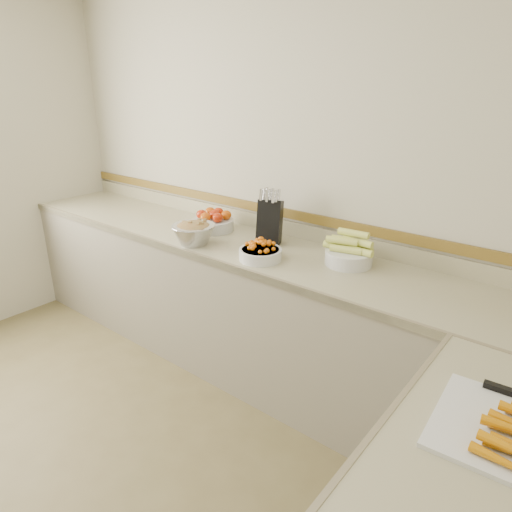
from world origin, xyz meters
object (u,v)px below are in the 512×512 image
Objects in this scene: cherry_tomato_bowl at (260,252)px; rhubarb_bowl at (194,232)px; corn_bowl at (349,253)px; knife_block at (270,220)px; tomato_bowl at (213,222)px.

rhubarb_bowl is at bearing -173.66° from cherry_tomato_bowl.
rhubarb_bowl is (-0.92, -0.31, 0.01)m from corn_bowl.
tomato_bowl is at bearing -175.13° from knife_block.
corn_bowl reaches higher than tomato_bowl.
corn_bowl is (1.03, 0.02, 0.01)m from tomato_bowl.
knife_block reaches higher than tomato_bowl.
tomato_bowl is 0.31m from rhubarb_bowl.
cherry_tomato_bowl is at bearing -21.54° from tomato_bowl.
tomato_bowl is 1.14× the size of cherry_tomato_bowl.
cherry_tomato_bowl is 0.91× the size of rhubarb_bowl.
tomato_bowl is 1.04× the size of rhubarb_bowl.
tomato_bowl is 0.97× the size of corn_bowl.
knife_block is at bearing 43.58° from rhubarb_bowl.
rhubarb_bowl reaches higher than cherry_tomato_bowl.
rhubarb_bowl is (0.11, -0.29, 0.02)m from tomato_bowl.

